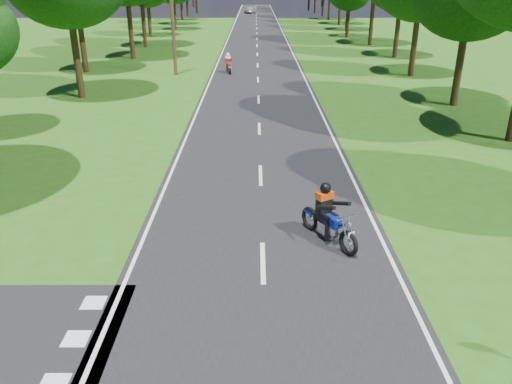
{
  "coord_description": "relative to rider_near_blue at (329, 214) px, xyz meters",
  "views": [
    {
      "loc": [
        -0.19,
        -8.9,
        6.74
      ],
      "look_at": [
        -0.17,
        4.0,
        1.1
      ],
      "focal_mm": 35.0,
      "sensor_mm": 36.0,
      "label": 1
    }
  ],
  "objects": [
    {
      "name": "distant_car",
      "position": [
        -2.81,
        87.77,
        -0.18
      ],
      "size": [
        2.65,
        4.1,
        1.3
      ],
      "primitive_type": "imported",
      "rotation": [
        0.0,
        0.0,
        -0.32
      ],
      "color": "#B9BBC0",
      "rests_on": "main_road"
    },
    {
      "name": "rider_near_blue",
      "position": [
        0.0,
        0.0,
        0.0
      ],
      "size": [
        1.6,
        2.06,
        1.67
      ],
      "primitive_type": null,
      "rotation": [
        0.0,
        0.0,
        0.54
      ],
      "color": "navy",
      "rests_on": "main_road"
    },
    {
      "name": "telegraph_pole",
      "position": [
        -7.79,
        24.91,
        3.22
      ],
      "size": [
        1.2,
        0.26,
        8.0
      ],
      "color": "#382616",
      "rests_on": "ground"
    },
    {
      "name": "rider_far_red",
      "position": [
        -3.97,
        25.53,
        -0.11
      ],
      "size": [
        0.89,
        1.8,
        1.44
      ],
      "primitive_type": null,
      "rotation": [
        0.0,
        0.0,
        0.19
      ],
      "color": "#B6190E",
      "rests_on": "main_road"
    },
    {
      "name": "ground",
      "position": [
        -1.79,
        -3.09,
        -0.85
      ],
      "size": [
        160.0,
        160.0,
        0.0
      ],
      "primitive_type": "plane",
      "color": "#295112",
      "rests_on": "ground"
    },
    {
      "name": "road_markings",
      "position": [
        -1.93,
        45.04,
        -0.83
      ],
      "size": [
        7.4,
        140.0,
        0.01
      ],
      "color": "silver",
      "rests_on": "main_road"
    },
    {
      "name": "main_road",
      "position": [
        -1.79,
        46.91,
        -0.84
      ],
      "size": [
        7.0,
        140.0,
        0.02
      ],
      "primitive_type": "cube",
      "color": "black",
      "rests_on": "ground"
    }
  ]
}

